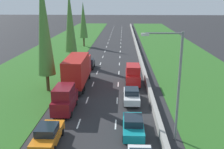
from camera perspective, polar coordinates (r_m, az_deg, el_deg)
ground_plane at (r=62.13m, az=0.24°, el=5.62°), size 300.00×300.00×0.00m
grass_verge_left at (r=63.87m, az=-11.23°, el=5.62°), size 14.00×140.00×0.04m
grass_verge_right at (r=63.24m, az=13.40°, el=5.39°), size 14.00×140.00×0.04m
median_barrier at (r=62.10m, az=5.53°, el=5.94°), size 0.44×120.00×0.85m
lane_markings at (r=62.13m, az=0.24°, el=5.63°), size 3.64×116.00×0.01m
orange_sedan_left_lane at (r=21.98m, az=-13.95°, el=-12.76°), size 1.82×4.50×1.64m
maroon_van_left_lane at (r=27.34m, az=-10.39°, el=-5.30°), size 1.96×4.90×2.82m
red_box_truck_left_lane at (r=34.85m, az=-7.60°, el=0.86°), size 2.46×9.40×4.18m
teal_sedan_right_lane at (r=22.86m, az=4.67°, el=-11.11°), size 1.82×4.50×1.64m
white_sedan_right_lane at (r=29.65m, az=4.31°, el=-4.57°), size 1.82×4.50×1.64m
red_van_right_lane at (r=35.56m, az=4.61°, el=-0.06°), size 1.96×4.90×2.82m
black_hatchback_left_lane at (r=44.33m, az=-5.10°, el=2.42°), size 1.74×3.90×1.72m
poplar_tree_second at (r=32.69m, az=-14.81°, el=10.68°), size 2.17×2.17×14.82m
poplar_tree_third at (r=47.42m, az=-9.24°, el=11.44°), size 2.13×2.13×13.09m
poplar_tree_fourth at (r=65.54m, az=-6.34°, el=11.85°), size 2.07×2.07×11.00m
street_light_mast at (r=20.89m, az=13.68°, el=-1.10°), size 3.20×0.28×9.00m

